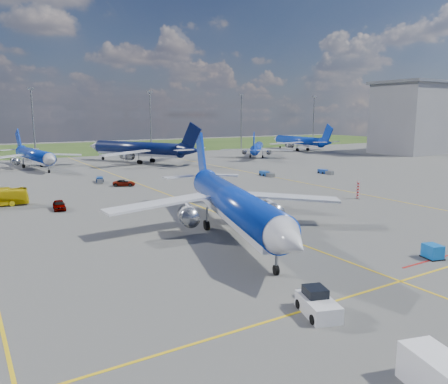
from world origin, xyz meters
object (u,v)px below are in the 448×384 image
service_van (444,380)px  service_car_c (202,176)px  pushback_tug (317,304)px  uld_container (433,251)px  bg_jet_n (139,163)px  bg_jet_ne (257,157)px  main_airliner (233,234)px  warning_post (358,190)px  bg_jet_nnw (35,168)px  baggage_tug_w (266,174)px  baggage_tug_c (100,180)px  service_car_b (124,183)px  bg_jet_ene (299,150)px  service_car_a (59,205)px  baggage_tug_e (325,172)px

service_van → service_car_c: bearing=86.0°
pushback_tug → uld_container: (18.44, 3.19, -0.04)m
bg_jet_n → bg_jet_ne: bearing=146.6°
main_airliner → service_car_c: bearing=82.7°
warning_post → bg_jet_nnw: (-40.15, 75.09, -1.50)m
warning_post → bg_jet_ne: size_ratio=0.09×
pushback_tug → baggage_tug_w: pushback_tug is taller
bg_jet_n → uld_container: bg_jet_n is taller
warning_post → pushback_tug: bearing=-141.6°
uld_container → baggage_tug_c: size_ratio=0.37×
uld_container → service_car_b: size_ratio=0.39×
pushback_tug → service_car_c: pushback_tug is taller
service_van → service_car_b: service_van is taller
bg_jet_ene → service_car_a: 124.56m
warning_post → service_car_a: size_ratio=0.70×
service_van → baggage_tug_w: size_ratio=0.98×
service_car_a → baggage_tug_e: size_ratio=0.97×
bg_jet_ene → main_airliner: main_airliner is taller
pushback_tug → service_van: bearing=-78.3°
service_car_a → service_car_b: bearing=53.5°
warning_post → bg_jet_n: bg_jet_n is taller
warning_post → bg_jet_ne: bg_jet_ne is taller
service_car_c → baggage_tug_w: (14.80, -4.33, -0.18)m
baggage_tug_w → service_car_b: bearing=178.2°
bg_jet_ene → baggage_tug_e: (-41.80, -57.83, 0.46)m
bg_jet_n → pushback_tug: (-24.91, -102.77, 0.74)m
main_airliner → pushback_tug: 22.09m
bg_jet_ene → baggage_tug_w: size_ratio=8.37×
bg_jet_ne → baggage_tug_w: (-25.18, -38.91, 0.50)m
main_airliner → baggage_tug_w: size_ratio=8.75×
pushback_tug → service_van: size_ratio=1.16×
bg_jet_nnw → bg_jet_ne: bearing=-11.0°
bg_jet_ne → service_van: bearing=97.9°
pushback_tug → service_car_b: pushback_tug is taller
service_van → service_car_c: service_van is taller
bg_jet_ene → service_van: (-97.65, -123.43, 1.04)m
service_car_b → service_car_a: bearing=160.3°
bg_jet_ene → service_van: 157.39m
main_airliner → baggage_tug_c: 48.78m
pushback_tug → baggage_tug_w: 71.58m
warning_post → uld_container: bearing=-125.0°
bg_jet_ne → main_airliner: size_ratio=0.79×
bg_jet_nnw → main_airliner: main_airliner is taller
pushback_tug → baggage_tug_c: 70.00m
service_car_b → baggage_tug_e: service_car_b is taller
bg_jet_ene → bg_jet_nnw: bearing=10.5°
uld_container → service_van: bearing=-130.3°
bg_jet_nnw → pushback_tug: 104.03m
bg_jet_ne → service_van: (-66.43, -108.67, 1.04)m
pushback_tug → baggage_tug_c: bearing=105.3°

